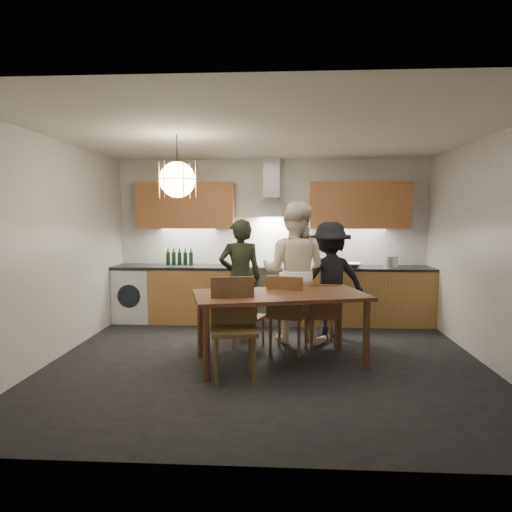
# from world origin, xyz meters

# --- Properties ---
(ground) EXTENTS (5.00, 5.00, 0.00)m
(ground) POSITION_xyz_m (0.00, 0.00, 0.00)
(ground) COLOR black
(ground) RESTS_ON ground
(room_shell) EXTENTS (5.02, 4.52, 2.61)m
(room_shell) POSITION_xyz_m (0.00, 0.00, 1.71)
(room_shell) COLOR white
(room_shell) RESTS_ON ground
(counter_run) EXTENTS (5.00, 0.62, 0.90)m
(counter_run) POSITION_xyz_m (0.02, 1.95, 0.45)
(counter_run) COLOR tan
(counter_run) RESTS_ON ground
(range_stove) EXTENTS (0.90, 0.60, 0.92)m
(range_stove) POSITION_xyz_m (0.00, 1.94, 0.44)
(range_stove) COLOR silver
(range_stove) RESTS_ON ground
(wall_fixtures) EXTENTS (4.30, 0.54, 1.10)m
(wall_fixtures) POSITION_xyz_m (0.00, 2.07, 1.87)
(wall_fixtures) COLOR #C37F4B
(wall_fixtures) RESTS_ON ground
(pendant_lamp) EXTENTS (0.43, 0.43, 0.70)m
(pendant_lamp) POSITION_xyz_m (-1.00, -0.10, 2.10)
(pendant_lamp) COLOR black
(pendant_lamp) RESTS_ON ground
(dining_table) EXTENTS (2.11, 1.43, 0.82)m
(dining_table) POSITION_xyz_m (0.16, -0.05, 0.72)
(dining_table) COLOR brown
(dining_table) RESTS_ON ground
(chair_back_left) EXTENTS (0.46, 0.46, 0.81)m
(chair_back_left) POSITION_xyz_m (-0.28, 0.50, 0.46)
(chair_back_left) COLOR brown
(chair_back_left) RESTS_ON ground
(chair_back_mid) EXTENTS (0.55, 0.55, 0.98)m
(chair_back_mid) POSITION_xyz_m (0.24, 0.30, 0.56)
(chair_back_mid) COLOR brown
(chair_back_mid) RESTS_ON ground
(chair_back_right) EXTENTS (0.40, 0.40, 0.83)m
(chair_back_right) POSITION_xyz_m (0.70, 0.60, 0.48)
(chair_back_right) COLOR brown
(chair_back_right) RESTS_ON ground
(chair_front) EXTENTS (0.54, 0.54, 1.04)m
(chair_front) POSITION_xyz_m (-0.34, -0.47, 0.60)
(chair_front) COLOR brown
(chair_front) RESTS_ON ground
(person_left) EXTENTS (0.66, 0.50, 1.65)m
(person_left) POSITION_xyz_m (-0.41, 1.10, 0.82)
(person_left) COLOR black
(person_left) RESTS_ON ground
(person_mid) EXTENTS (1.07, 0.93, 1.88)m
(person_mid) POSITION_xyz_m (0.34, 0.90, 0.94)
(person_mid) COLOR white
(person_mid) RESTS_ON ground
(person_right) EXTENTS (1.16, 0.84, 1.61)m
(person_right) POSITION_xyz_m (0.83, 1.10, 0.81)
(person_right) COLOR black
(person_right) RESTS_ON ground
(mixing_bowl) EXTENTS (0.36, 0.36, 0.07)m
(mixing_bowl) POSITION_xyz_m (1.25, 1.86, 0.94)
(mixing_bowl) COLOR silver
(mixing_bowl) RESTS_ON counter_run
(stock_pot) EXTENTS (0.29, 0.29, 0.16)m
(stock_pot) POSITION_xyz_m (1.85, 1.93, 0.98)
(stock_pot) COLOR #BBBCBF
(stock_pot) RESTS_ON counter_run
(wine_bottles) EXTENTS (0.44, 0.06, 0.26)m
(wine_bottles) POSITION_xyz_m (-1.48, 2.05, 1.03)
(wine_bottles) COLOR black
(wine_bottles) RESTS_ON counter_run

